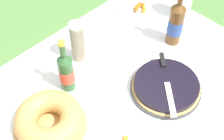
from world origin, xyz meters
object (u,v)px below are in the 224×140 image
Objects in this scene: berry_tart at (166,87)px; snack_plate_near at (137,9)px; cider_bottle_amber at (176,23)px; bundt_cake at (49,120)px; cider_bottle_green at (66,71)px; paper_towel_roll at (183,1)px; serving_knife at (166,77)px; cup_stack at (78,42)px.

berry_tart reaches higher than snack_plate_near.
cider_bottle_amber is at bearing -100.83° from snack_plate_near.
cider_bottle_green is (0.20, 0.12, 0.06)m from bundt_cake.
paper_towel_roll is at bearing 30.29° from berry_tart.
paper_towel_roll reaches higher than serving_knife.
snack_plate_near is 1.10× the size of paper_towel_roll.
cup_stack is 0.68m from paper_towel_roll.
serving_knife is at bearing -150.62° from paper_towel_roll.
bundt_cake reaches higher than serving_knife.
paper_towel_roll reaches higher than bundt_cake.
bundt_cake is at bearing -176.75° from paper_towel_roll.
cup_stack reaches higher than berry_tart.
berry_tart is at bearing -149.71° from paper_towel_roll.
serving_knife is at bearing -67.47° from cup_stack.
cider_bottle_amber is at bearing -3.35° from bundt_cake.
bundt_cake is at bearing 155.63° from berry_tart.
cider_bottle_green is at bearing 132.24° from berry_tart.
cup_stack is at bearing 109.36° from berry_tart.
cider_bottle_green is at bearing 175.95° from paper_towel_roll.
serving_knife is at bearing 47.78° from berry_tart.
berry_tart is 1.42× the size of cup_stack.
cider_bottle_green reaches higher than snack_plate_near.
cup_stack is at bearing 149.59° from cider_bottle_amber.
serving_knife is 0.89× the size of bundt_cake.
cider_bottle_amber is at bearing 163.35° from serving_knife.
serving_knife reaches higher than berry_tart.
serving_knife is 0.96× the size of cider_bottle_green.
cup_stack reaches higher than snack_plate_near.
cup_stack reaches higher than bundt_cake.
serving_knife is 1.27× the size of snack_plate_near.
cider_bottle_amber is 1.47× the size of snack_plate_near.
snack_plate_near is at bearing 124.90° from paper_towel_roll.
serving_knife is 0.33m from cider_bottle_amber.
cup_stack is (-0.16, 0.45, 0.09)m from berry_tart.
cider_bottle_green is (-0.16, -0.10, -0.01)m from cup_stack.
bundt_cake reaches higher than snack_plate_near.
berry_tart is 0.48m from cider_bottle_green.
cider_bottle_amber is (0.61, -0.16, 0.02)m from cider_bottle_green.
bundt_cake is (-0.52, 0.23, 0.03)m from berry_tart.
cider_bottle_amber is (0.81, -0.05, 0.08)m from bundt_cake.
cider_bottle_amber is 0.34m from snack_plate_near.
berry_tart is at bearing -125.14° from snack_plate_near.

